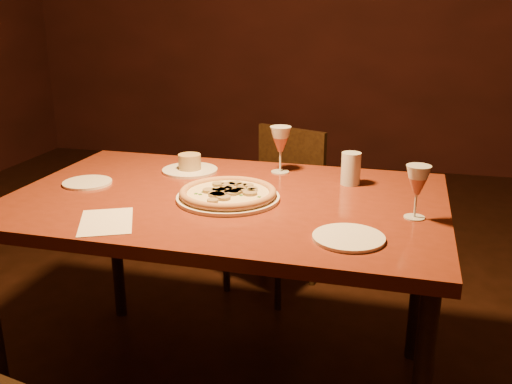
# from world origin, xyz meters

# --- Properties ---
(dining_table) EXTENTS (1.51, 0.98, 0.80)m
(dining_table) POSITION_xyz_m (-0.08, 0.11, 0.73)
(dining_table) COLOR maroon
(dining_table) RESTS_ON floor
(chair_far) EXTENTS (0.52, 0.52, 0.83)m
(chair_far) POSITION_xyz_m (-0.09, 1.04, 0.47)
(chair_far) COLOR black
(chair_far) RESTS_ON floor
(pizza_plate) EXTENTS (0.35, 0.35, 0.04)m
(pizza_plate) POSITION_xyz_m (-0.06, 0.08, 0.82)
(pizza_plate) COLOR white
(pizza_plate) RESTS_ON dining_table
(ramekin_saucer) EXTENTS (0.22, 0.22, 0.07)m
(ramekin_saucer) POSITION_xyz_m (-0.31, 0.37, 0.82)
(ramekin_saucer) COLOR white
(ramekin_saucer) RESTS_ON dining_table
(wine_glass_far) EXTENTS (0.08, 0.08, 0.18)m
(wine_glass_far) POSITION_xyz_m (0.04, 0.45, 0.89)
(wine_glass_far) COLOR #A45844
(wine_glass_far) RESTS_ON dining_table
(wine_glass_right) EXTENTS (0.08, 0.08, 0.17)m
(wine_glass_right) POSITION_xyz_m (0.55, 0.05, 0.89)
(wine_glass_right) COLOR #A45844
(wine_glass_right) RESTS_ON dining_table
(water_tumbler) EXTENTS (0.07, 0.07, 0.12)m
(water_tumbler) POSITION_xyz_m (0.32, 0.36, 0.86)
(water_tumbler) COLOR silver
(water_tumbler) RESTS_ON dining_table
(side_plate_left) EXTENTS (0.18, 0.18, 0.01)m
(side_plate_left) POSITION_xyz_m (-0.62, 0.12, 0.81)
(side_plate_left) COLOR white
(side_plate_left) RESTS_ON dining_table
(side_plate_near) EXTENTS (0.21, 0.21, 0.01)m
(side_plate_near) POSITION_xyz_m (0.37, -0.17, 0.81)
(side_plate_near) COLOR white
(side_plate_near) RESTS_ON dining_table
(menu_card) EXTENTS (0.24, 0.27, 0.00)m
(menu_card) POSITION_xyz_m (-0.36, -0.22, 0.80)
(menu_card) COLOR white
(menu_card) RESTS_ON dining_table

